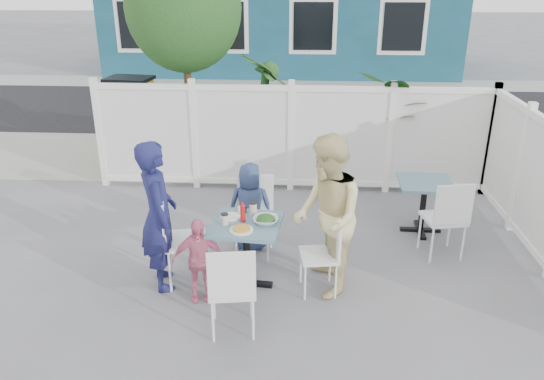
# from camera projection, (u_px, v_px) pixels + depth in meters

# --- Properties ---
(ground) EXTENTS (80.00, 80.00, 0.00)m
(ground) POSITION_uv_depth(u_px,v_px,m) (275.00, 270.00, 5.98)
(ground) COLOR slate
(near_sidewalk) EXTENTS (24.00, 2.60, 0.01)m
(near_sidewalk) POSITION_uv_depth(u_px,v_px,m) (287.00, 159.00, 9.48)
(near_sidewalk) COLOR gray
(near_sidewalk) RESTS_ON ground
(street) EXTENTS (24.00, 5.00, 0.01)m
(street) POSITION_uv_depth(u_px,v_px,m) (292.00, 109.00, 12.89)
(street) COLOR black
(street) RESTS_ON ground
(far_sidewalk) EXTENTS (24.00, 1.60, 0.01)m
(far_sidewalk) POSITION_uv_depth(u_px,v_px,m) (295.00, 83.00, 15.75)
(far_sidewalk) COLOR gray
(far_sidewalk) RESTS_ON ground
(fence_back) EXTENTS (5.86, 0.08, 1.60)m
(fence_back) POSITION_uv_depth(u_px,v_px,m) (291.00, 140.00, 7.89)
(fence_back) COLOR white
(fence_back) RESTS_ON ground
(fence_right) EXTENTS (0.08, 3.66, 1.60)m
(fence_right) POSITION_uv_depth(u_px,v_px,m) (539.00, 191.00, 6.07)
(fence_right) COLOR white
(fence_right) RESTS_ON ground
(tree) EXTENTS (1.80, 1.62, 3.59)m
(tree) POSITION_uv_depth(u_px,v_px,m) (183.00, 8.00, 8.12)
(tree) COLOR #382316
(tree) RESTS_ON ground
(utility_cabinet) EXTENTS (0.78, 0.61, 1.33)m
(utility_cabinet) POSITION_uv_depth(u_px,v_px,m) (133.00, 117.00, 9.57)
(utility_cabinet) COLOR gold
(utility_cabinet) RESTS_ON ground
(potted_shrub_a) EXTENTS (1.42, 1.42, 1.94)m
(potted_shrub_a) POSITION_uv_depth(u_px,v_px,m) (268.00, 116.00, 8.48)
(potted_shrub_a) COLOR #193C17
(potted_shrub_a) RESTS_ON ground
(potted_shrub_b) EXTENTS (2.06, 2.09, 1.75)m
(potted_shrub_b) POSITION_uv_depth(u_px,v_px,m) (391.00, 125.00, 8.32)
(potted_shrub_b) COLOR #193C17
(potted_shrub_b) RESTS_ON ground
(main_table) EXTENTS (0.77, 0.77, 0.74)m
(main_table) POSITION_uv_depth(u_px,v_px,m) (246.00, 237.00, 5.49)
(main_table) COLOR #396273
(main_table) RESTS_ON ground
(spare_table) EXTENTS (0.67, 0.67, 0.69)m
(spare_table) POSITION_uv_depth(u_px,v_px,m) (424.00, 193.00, 6.66)
(spare_table) COLOR #396273
(spare_table) RESTS_ON ground
(chair_left) EXTENTS (0.53, 0.55, 1.00)m
(chair_left) POSITION_uv_depth(u_px,v_px,m) (177.00, 233.00, 5.55)
(chair_left) COLOR white
(chair_left) RESTS_ON ground
(chair_right) EXTENTS (0.43, 0.44, 0.86)m
(chair_right) POSITION_uv_depth(u_px,v_px,m) (326.00, 248.00, 5.42)
(chair_right) COLOR white
(chair_right) RESTS_ON ground
(chair_back) EXTENTS (0.44, 0.42, 0.94)m
(chair_back) POSITION_uv_depth(u_px,v_px,m) (254.00, 209.00, 6.17)
(chair_back) COLOR white
(chair_back) RESTS_ON ground
(chair_near) EXTENTS (0.47, 0.46, 0.93)m
(chair_near) POSITION_uv_depth(u_px,v_px,m) (232.00, 285.00, 4.72)
(chair_near) COLOR white
(chair_near) RESTS_ON ground
(chair_spare) EXTENTS (0.51, 0.50, 0.97)m
(chair_spare) POSITION_uv_depth(u_px,v_px,m) (448.00, 214.00, 6.02)
(chair_spare) COLOR white
(chair_spare) RESTS_ON ground
(man) EXTENTS (0.58, 0.69, 1.61)m
(man) POSITION_uv_depth(u_px,v_px,m) (158.00, 216.00, 5.43)
(man) COLOR #1A1B4D
(man) RESTS_ON ground
(woman) EXTENTS (0.76, 0.91, 1.68)m
(woman) POSITION_uv_depth(u_px,v_px,m) (327.00, 217.00, 5.31)
(woman) COLOR gold
(woman) RESTS_ON ground
(boy) EXTENTS (0.53, 0.35, 1.08)m
(boy) POSITION_uv_depth(u_px,v_px,m) (250.00, 207.00, 6.26)
(boy) COLOR navy
(boy) RESTS_ON ground
(toddler) EXTENTS (0.56, 0.31, 0.90)m
(toddler) POSITION_uv_depth(u_px,v_px,m) (198.00, 260.00, 5.30)
(toddler) COLOR #D66A8B
(toddler) RESTS_ON ground
(plate_main) EXTENTS (0.24, 0.24, 0.01)m
(plate_main) POSITION_uv_depth(u_px,v_px,m) (241.00, 230.00, 5.26)
(plate_main) COLOR white
(plate_main) RESTS_ON main_table
(plate_side) EXTENTS (0.21, 0.21, 0.01)m
(plate_side) POSITION_uv_depth(u_px,v_px,m) (230.00, 217.00, 5.54)
(plate_side) COLOR white
(plate_side) RESTS_ON main_table
(salad_bowl) EXTENTS (0.25, 0.25, 0.06)m
(salad_bowl) POSITION_uv_depth(u_px,v_px,m) (266.00, 220.00, 5.41)
(salad_bowl) COLOR white
(salad_bowl) RESTS_ON main_table
(coffee_cup_a) EXTENTS (0.07, 0.07, 0.11)m
(coffee_cup_a) POSITION_uv_depth(u_px,v_px,m) (225.00, 220.00, 5.37)
(coffee_cup_a) COLOR beige
(coffee_cup_a) RESTS_ON main_table
(coffee_cup_b) EXTENTS (0.08, 0.08, 0.12)m
(coffee_cup_b) POSITION_uv_depth(u_px,v_px,m) (253.00, 209.00, 5.60)
(coffee_cup_b) COLOR beige
(coffee_cup_b) RESTS_ON main_table
(ketchup_bottle) EXTENTS (0.06, 0.06, 0.18)m
(ketchup_bottle) POSITION_uv_depth(u_px,v_px,m) (243.00, 214.00, 5.42)
(ketchup_bottle) COLOR #B01415
(ketchup_bottle) RESTS_ON main_table
(salt_shaker) EXTENTS (0.03, 0.03, 0.07)m
(salt_shaker) POSITION_uv_depth(u_px,v_px,m) (239.00, 209.00, 5.64)
(salt_shaker) COLOR white
(salt_shaker) RESTS_ON main_table
(pepper_shaker) EXTENTS (0.03, 0.03, 0.06)m
(pepper_shaker) POSITION_uv_depth(u_px,v_px,m) (245.00, 210.00, 5.64)
(pepper_shaker) COLOR black
(pepper_shaker) RESTS_ON main_table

